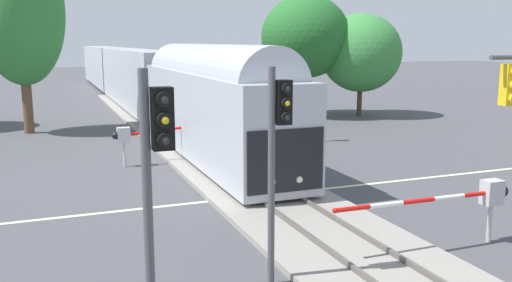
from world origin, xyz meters
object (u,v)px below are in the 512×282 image
object	(u,v)px
commuter_train	(135,75)
traffic_signal_near_left	(156,176)
traffic_signal_median	(278,141)
crossing_gate_near	(475,196)
crossing_gate_far	(139,134)
oak_far_right	(305,37)
maple_right_background	(361,53)
oak_behind_train	(21,12)
traffic_signal_far_side	(292,83)

from	to	relation	value
commuter_train	traffic_signal_near_left	xyz separation A→B (m)	(-5.82, -39.16, 0.77)
commuter_train	traffic_signal_near_left	distance (m)	39.60
traffic_signal_median	crossing_gate_near	bearing A→B (deg)	3.24
crossing_gate_near	crossing_gate_far	world-z (taller)	crossing_gate_far
oak_far_right	maple_right_background	world-z (taller)	oak_far_right
oak_behind_train	oak_far_right	bearing A→B (deg)	2.17
commuter_train	traffic_signal_near_left	bearing A→B (deg)	-98.45
crossing_gate_far	traffic_signal_near_left	world-z (taller)	traffic_signal_near_left
traffic_signal_median	traffic_signal_far_side	bearing A→B (deg)	63.96
crossing_gate_far	traffic_signal_median	size ratio (longest dim) A/B	1.17
crossing_gate_near	traffic_signal_far_side	bearing A→B (deg)	83.27
oak_far_right	maple_right_background	distance (m)	4.39
oak_far_right	maple_right_background	size ratio (longest dim) A/B	1.17
crossing_gate_near	commuter_train	bearing A→B (deg)	95.59
traffic_signal_near_left	traffic_signal_far_side	xyz separation A→B (m)	(11.26, 18.98, -0.14)
traffic_signal_far_side	oak_behind_train	distance (m)	16.86
traffic_signal_median	traffic_signal_far_side	xyz separation A→B (m)	(8.01, 16.39, -0.05)
crossing_gate_near	oak_behind_train	xyz separation A→B (m)	(-11.88, 24.92, 5.96)
traffic_signal_far_side	crossing_gate_near	bearing A→B (deg)	-96.73
commuter_train	crossing_gate_far	world-z (taller)	commuter_train
traffic_signal_median	maple_right_background	size ratio (longest dim) A/B	0.66
commuter_train	traffic_signal_near_left	size ratio (longest dim) A/B	12.81
traffic_signal_far_side	maple_right_background	bearing A→B (deg)	41.25
oak_behind_train	crossing_gate_far	bearing A→B (deg)	-67.12
oak_far_right	traffic_signal_median	bearing A→B (deg)	-117.47
crossing_gate_near	oak_behind_train	bearing A→B (deg)	115.48
oak_far_right	maple_right_background	xyz separation A→B (m)	(4.04, -1.23, -1.18)
crossing_gate_far	oak_behind_train	world-z (taller)	oak_behind_train
commuter_train	traffic_signal_far_side	world-z (taller)	commuter_train
commuter_train	oak_far_right	size ratio (longest dim) A/B	7.41
crossing_gate_far	oak_far_right	xyz separation A→B (m)	(14.42, 12.25, 4.50)
traffic_signal_far_side	oak_far_right	bearing A→B (deg)	60.17
traffic_signal_near_left	traffic_signal_far_side	distance (m)	22.07
traffic_signal_far_side	maple_right_background	size ratio (longest dim) A/B	0.65
crossing_gate_near	oak_behind_train	distance (m)	28.24
crossing_gate_far	traffic_signal_near_left	bearing A→B (deg)	-98.18
crossing_gate_near	traffic_signal_far_side	xyz separation A→B (m)	(1.89, 16.05, 1.97)
traffic_signal_far_side	oak_behind_train	world-z (taller)	oak_behind_train
oak_far_right	crossing_gate_far	bearing A→B (deg)	-139.64
oak_behind_train	maple_right_background	xyz separation A→B (m)	(23.32, -0.50, -2.59)
commuter_train	oak_far_right	distance (m)	15.55
commuter_train	crossing_gate_near	bearing A→B (deg)	-84.41
commuter_train	oak_behind_train	bearing A→B (deg)	-126.40
traffic_signal_near_left	oak_behind_train	world-z (taller)	oak_behind_train
crossing_gate_far	oak_behind_train	xyz separation A→B (m)	(-4.86, 11.52, 5.91)
commuter_train	oak_far_right	world-z (taller)	oak_far_right
oak_behind_train	traffic_signal_near_left	bearing A→B (deg)	-84.84
traffic_signal_near_left	commuter_train	bearing A→B (deg)	81.55
commuter_train	traffic_signal_far_side	size ratio (longest dim) A/B	13.34
commuter_train	oak_behind_train	size ratio (longest dim) A/B	5.65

